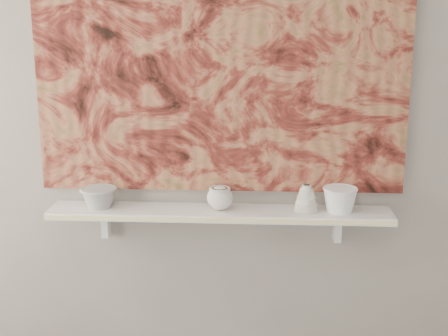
# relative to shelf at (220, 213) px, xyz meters

# --- Properties ---
(wall_back) EXTENTS (3.60, 0.00, 3.60)m
(wall_back) POSITION_rel_shelf_xyz_m (0.00, 0.09, 0.44)
(wall_back) COLOR gray
(wall_back) RESTS_ON floor
(shelf) EXTENTS (1.40, 0.18, 0.03)m
(shelf) POSITION_rel_shelf_xyz_m (0.00, 0.00, 0.00)
(shelf) COLOR silver
(shelf) RESTS_ON wall_back
(shelf_stripe) EXTENTS (1.40, 0.01, 0.02)m
(shelf_stripe) POSITION_rel_shelf_xyz_m (0.00, -0.09, 0.00)
(shelf_stripe) COLOR beige
(shelf_stripe) RESTS_ON shelf
(bracket_left) EXTENTS (0.03, 0.06, 0.12)m
(bracket_left) POSITION_rel_shelf_xyz_m (-0.49, 0.06, -0.07)
(bracket_left) COLOR silver
(bracket_left) RESTS_ON wall_back
(bracket_right) EXTENTS (0.03, 0.06, 0.12)m
(bracket_right) POSITION_rel_shelf_xyz_m (0.49, 0.06, -0.07)
(bracket_right) COLOR silver
(bracket_right) RESTS_ON wall_back
(painting) EXTENTS (1.50, 0.02, 1.10)m
(painting) POSITION_rel_shelf_xyz_m (0.00, 0.08, 0.62)
(painting) COLOR maroon
(painting) RESTS_ON wall_back
(house_motif) EXTENTS (0.09, 0.00, 0.08)m
(house_motif) POSITION_rel_shelf_xyz_m (0.45, 0.07, 0.32)
(house_motif) COLOR black
(house_motif) RESTS_ON painting
(bowl_grey) EXTENTS (0.16, 0.16, 0.09)m
(bowl_grey) POSITION_rel_shelf_xyz_m (-0.50, 0.00, 0.06)
(bowl_grey) COLOR #9C9D9A
(bowl_grey) RESTS_ON shelf
(cup_cream) EXTENTS (0.13, 0.13, 0.10)m
(cup_cream) POSITION_rel_shelf_xyz_m (0.00, 0.00, 0.06)
(cup_cream) COLOR beige
(cup_cream) RESTS_ON shelf
(bell_vessel) EXTENTS (0.11, 0.11, 0.11)m
(bell_vessel) POSITION_rel_shelf_xyz_m (0.35, 0.00, 0.07)
(bell_vessel) COLOR silver
(bell_vessel) RESTS_ON shelf
(bowl_white) EXTENTS (0.14, 0.14, 0.10)m
(bowl_white) POSITION_rel_shelf_xyz_m (0.49, 0.00, 0.07)
(bowl_white) COLOR white
(bowl_white) RESTS_ON shelf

